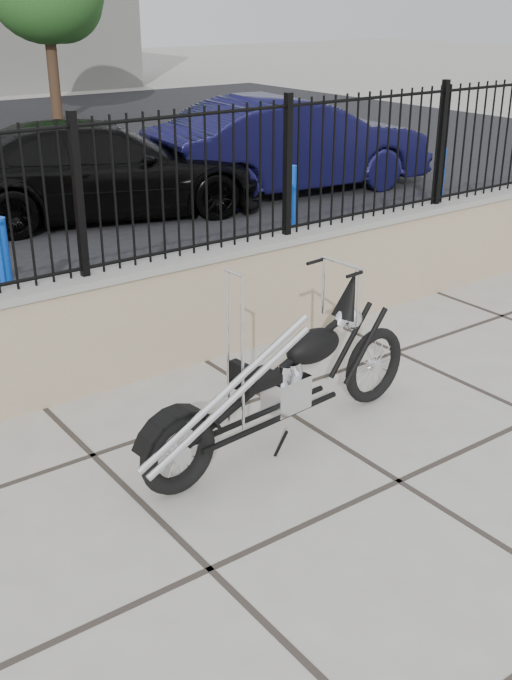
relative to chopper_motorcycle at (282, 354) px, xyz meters
The scene contains 9 objects.
ground_plane 1.16m from the chopper_motorcycle, 68.38° to the right, with size 90.00×90.00×0.00m, color #99968E.
retaining_wall 1.70m from the chopper_motorcycle, 78.48° to the left, with size 14.00×0.36×0.96m, color gray.
iron_fence 1.89m from the chopper_motorcycle, 78.48° to the left, with size 14.00×0.08×1.20m, color black.
chopper_motorcycle is the anchor object (origin of this frame).
car_black 6.95m from the chopper_motorcycle, 74.17° to the left, with size 1.92×4.71×1.37m, color black.
car_blue 8.12m from the chopper_motorcycle, 51.05° to the left, with size 1.62×4.64×1.53m, color black.
bollard_a 3.44m from the chopper_motorcycle, 102.43° to the left, with size 0.13×0.13×1.07m, color #0B2EB0.
bollard_b 4.83m from the chopper_motorcycle, 50.70° to the left, with size 0.13×0.13×1.06m, color #0B40AF.
bollard_c 7.12m from the chopper_motorcycle, 33.00° to the left, with size 0.12×0.12×0.96m, color #0B3AA6.
Camera 1 is at (-3.41, -3.05, 2.95)m, focal length 42.00 mm.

